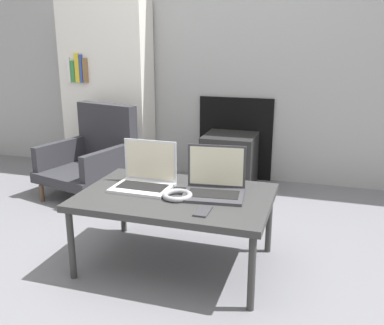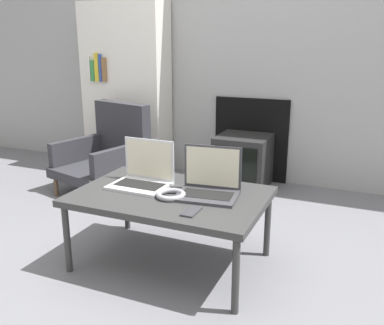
{
  "view_description": "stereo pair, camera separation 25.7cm",
  "coord_description": "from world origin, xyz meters",
  "px_view_note": "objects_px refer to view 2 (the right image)",
  "views": [
    {
      "loc": [
        0.74,
        -1.87,
        1.23
      ],
      "look_at": [
        0.0,
        0.49,
        0.52
      ],
      "focal_mm": 40.0,
      "sensor_mm": 36.0,
      "label": 1
    },
    {
      "loc": [
        0.98,
        -1.78,
        1.23
      ],
      "look_at": [
        0.0,
        0.49,
        0.52
      ],
      "focal_mm": 40.0,
      "sensor_mm": 36.0,
      "label": 2
    }
  ],
  "objects_px": {
    "laptop_left": "(143,175)",
    "armchair": "(109,152)",
    "laptop_right": "(209,185)",
    "tv": "(243,161)",
    "phone": "(191,212)",
    "headphones": "(171,195)"
  },
  "relations": [
    {
      "from": "laptop_right",
      "to": "headphones",
      "type": "xyz_separation_m",
      "value": [
        -0.17,
        -0.12,
        -0.04
      ]
    },
    {
      "from": "laptop_right",
      "to": "phone",
      "type": "bearing_deg",
      "value": -94.29
    },
    {
      "from": "laptop_right",
      "to": "headphones",
      "type": "height_order",
      "value": "laptop_right"
    },
    {
      "from": "headphones",
      "to": "phone",
      "type": "relative_size",
      "value": 1.21
    },
    {
      "from": "tv",
      "to": "armchair",
      "type": "height_order",
      "value": "armchair"
    },
    {
      "from": "laptop_left",
      "to": "headphones",
      "type": "xyz_separation_m",
      "value": [
        0.23,
        -0.12,
        -0.04
      ]
    },
    {
      "from": "laptop_left",
      "to": "phone",
      "type": "distance_m",
      "value": 0.5
    },
    {
      "from": "laptop_left",
      "to": "armchair",
      "type": "bearing_deg",
      "value": 134.23
    },
    {
      "from": "laptop_left",
      "to": "tv",
      "type": "relative_size",
      "value": 0.73
    },
    {
      "from": "armchair",
      "to": "headphones",
      "type": "bearing_deg",
      "value": -28.73
    },
    {
      "from": "laptop_left",
      "to": "laptop_right",
      "type": "relative_size",
      "value": 0.94
    },
    {
      "from": "laptop_left",
      "to": "laptop_right",
      "type": "height_order",
      "value": "same"
    },
    {
      "from": "tv",
      "to": "armchair",
      "type": "bearing_deg",
      "value": -156.3
    },
    {
      "from": "laptop_right",
      "to": "headphones",
      "type": "relative_size",
      "value": 2.16
    },
    {
      "from": "armchair",
      "to": "laptop_right",
      "type": "bearing_deg",
      "value": -21.17
    },
    {
      "from": "laptop_left",
      "to": "phone",
      "type": "xyz_separation_m",
      "value": [
        0.42,
        -0.27,
        -0.05
      ]
    },
    {
      "from": "phone",
      "to": "tv",
      "type": "xyz_separation_m",
      "value": [
        -0.23,
        1.65,
        -0.2
      ]
    },
    {
      "from": "laptop_left",
      "to": "armchair",
      "type": "xyz_separation_m",
      "value": [
        -0.86,
        0.92,
        -0.17
      ]
    },
    {
      "from": "tv",
      "to": "armchair",
      "type": "xyz_separation_m",
      "value": [
        -1.05,
        -0.46,
        0.09
      ]
    },
    {
      "from": "headphones",
      "to": "armchair",
      "type": "relative_size",
      "value": 0.21
    },
    {
      "from": "headphones",
      "to": "armchair",
      "type": "distance_m",
      "value": 1.52
    },
    {
      "from": "headphones",
      "to": "phone",
      "type": "height_order",
      "value": "headphones"
    }
  ]
}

